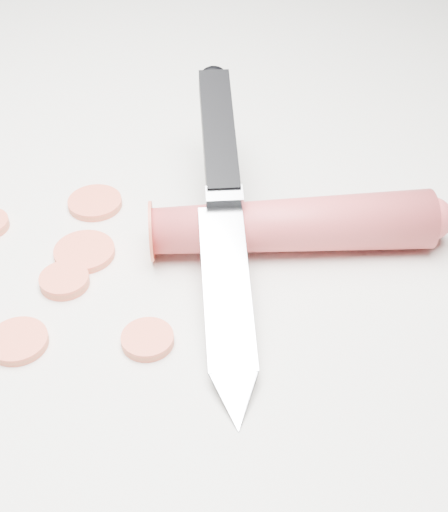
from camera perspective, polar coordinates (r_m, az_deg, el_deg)
The scene contains 8 objects.
ground at distance 0.50m, azimuth -5.87°, elevation 1.24°, with size 2.40×2.40×0.00m, color silver.
carrot at distance 0.48m, azimuth 5.49°, elevation 2.49°, with size 0.04×0.04×0.19m, color #BE373C.
carrot_slice_1 at distance 0.47m, azimuth -12.65°, elevation -1.93°, with size 0.03×0.03×0.01m, color #E55036.
carrot_slice_2 at distance 0.49m, azimuth -11.11°, elevation 0.33°, with size 0.04×0.04×0.01m, color #E55036.
carrot_slice_3 at distance 0.44m, azimuth -16.15°, elevation -6.56°, with size 0.04×0.04×0.01m, color #E55036.
carrot_slice_4 at distance 0.43m, azimuth -6.14°, elevation -6.65°, with size 0.03×0.03×0.01m, color #E55036.
carrot_slice_5 at distance 0.53m, azimuth -10.29°, elevation 4.21°, with size 0.04×0.04×0.01m, color #E55036.
kitchen_knife at distance 0.45m, azimuth 0.16°, elevation 3.32°, with size 0.20×0.23×0.08m, color #B5B7BC, non-canonical shape.
Camera 1 is at (0.26, -0.28, 0.32)m, focal length 50.00 mm.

